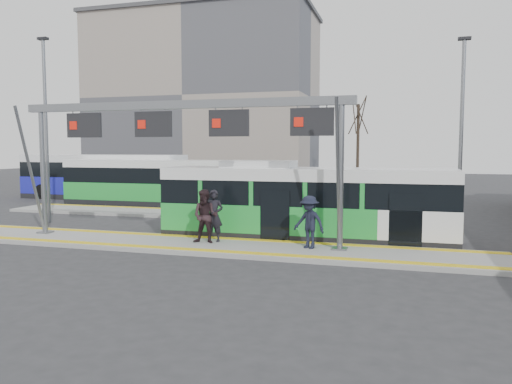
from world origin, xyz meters
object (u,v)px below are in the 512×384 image
passenger_b (205,216)px  passenger_a (214,216)px  hero_bus (304,204)px  passenger_c (309,222)px  gantry (181,129)px

passenger_b → passenger_a: bearing=57.4°
hero_bus → passenger_c: hero_bus is taller
passenger_b → passenger_c: size_ratio=1.07×
hero_bus → passenger_a: hero_bus is taller
gantry → passenger_b: gantry is taller
passenger_c → gantry: bearing=-158.5°
gantry → passenger_a: bearing=10.5°
gantry → hero_bus: size_ratio=1.14×
gantry → passenger_a: size_ratio=6.76×
hero_bus → passenger_b: hero_bus is taller
hero_bus → passenger_a: bearing=-144.7°
hero_bus → passenger_a: size_ratio=5.92×
gantry → passenger_b: (0.99, -0.14, -3.17)m
passenger_c → hero_bus: bearing=126.7°
gantry → passenger_c: size_ratio=7.11×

